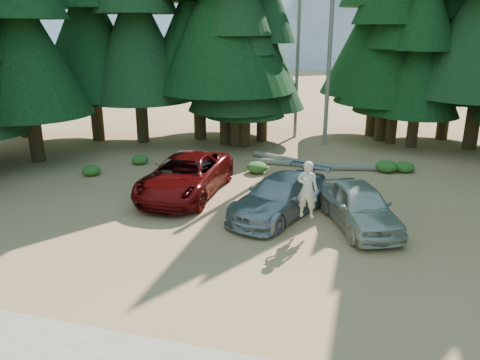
{
  "coord_description": "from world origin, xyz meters",
  "views": [
    {
      "loc": [
        3.16,
        -12.69,
        6.59
      ],
      "look_at": [
        -1.17,
        2.98,
        1.25
      ],
      "focal_mm": 35.0,
      "sensor_mm": 36.0,
      "label": 1
    }
  ],
  "objects_px": {
    "silver_minivan_center": "(280,196)",
    "frisbee_player": "(307,189)",
    "log_left": "(298,164)",
    "silver_minivan_right": "(359,206)",
    "log_mid": "(283,159)",
    "log_right": "(359,167)",
    "red_pickup": "(185,175)"
  },
  "relations": [
    {
      "from": "red_pickup",
      "to": "silver_minivan_right",
      "type": "distance_m",
      "value": 7.12
    },
    {
      "from": "silver_minivan_right",
      "to": "log_left",
      "type": "xyz_separation_m",
      "value": [
        -3.1,
        6.63,
        -0.61
      ]
    },
    {
      "from": "red_pickup",
      "to": "log_right",
      "type": "xyz_separation_m",
      "value": [
        6.78,
        5.34,
        -0.64
      ]
    },
    {
      "from": "log_left",
      "to": "silver_minivan_center",
      "type": "bearing_deg",
      "value": -85.58
    },
    {
      "from": "red_pickup",
      "to": "log_left",
      "type": "bearing_deg",
      "value": 52.85
    },
    {
      "from": "log_left",
      "to": "log_right",
      "type": "distance_m",
      "value": 2.91
    },
    {
      "from": "silver_minivan_right",
      "to": "log_left",
      "type": "distance_m",
      "value": 7.35
    },
    {
      "from": "silver_minivan_right",
      "to": "frisbee_player",
      "type": "bearing_deg",
      "value": -170.75
    },
    {
      "from": "red_pickup",
      "to": "log_right",
      "type": "relative_size",
      "value": 1.13
    },
    {
      "from": "silver_minivan_right",
      "to": "log_left",
      "type": "relative_size",
      "value": 1.09
    },
    {
      "from": "red_pickup",
      "to": "log_mid",
      "type": "distance_m",
      "value": 6.64
    },
    {
      "from": "red_pickup",
      "to": "silver_minivan_center",
      "type": "relative_size",
      "value": 1.18
    },
    {
      "from": "red_pickup",
      "to": "log_left",
      "type": "xyz_separation_m",
      "value": [
        3.87,
        5.2,
        -0.67
      ]
    },
    {
      "from": "silver_minivan_center",
      "to": "log_left",
      "type": "xyz_separation_m",
      "value": [
        -0.27,
        6.36,
        -0.57
      ]
    },
    {
      "from": "red_pickup",
      "to": "frisbee_player",
      "type": "distance_m",
      "value": 5.91
    },
    {
      "from": "silver_minivan_right",
      "to": "log_left",
      "type": "height_order",
      "value": "silver_minivan_right"
    },
    {
      "from": "frisbee_player",
      "to": "log_right",
      "type": "distance_m",
      "value": 8.13
    },
    {
      "from": "silver_minivan_right",
      "to": "log_mid",
      "type": "relative_size",
      "value": 1.22
    },
    {
      "from": "log_mid",
      "to": "log_left",
      "type": "bearing_deg",
      "value": -15.03
    },
    {
      "from": "log_left",
      "to": "log_right",
      "type": "xyz_separation_m",
      "value": [
        2.91,
        0.14,
        0.02
      ]
    },
    {
      "from": "silver_minivan_right",
      "to": "log_mid",
      "type": "distance_m",
      "value": 8.36
    },
    {
      "from": "silver_minivan_center",
      "to": "log_left",
      "type": "relative_size",
      "value": 1.22
    },
    {
      "from": "silver_minivan_center",
      "to": "silver_minivan_right",
      "type": "xyz_separation_m",
      "value": [
        2.83,
        -0.27,
        0.04
      ]
    },
    {
      "from": "silver_minivan_right",
      "to": "red_pickup",
      "type": "bearing_deg",
      "value": 144.51
    },
    {
      "from": "silver_minivan_center",
      "to": "frisbee_player",
      "type": "height_order",
      "value": "frisbee_player"
    },
    {
      "from": "frisbee_player",
      "to": "silver_minivan_right",
      "type": "bearing_deg",
      "value": -138.71
    },
    {
      "from": "silver_minivan_center",
      "to": "frisbee_player",
      "type": "bearing_deg",
      "value": -29.46
    },
    {
      "from": "silver_minivan_center",
      "to": "frisbee_player",
      "type": "relative_size",
      "value": 2.57
    },
    {
      "from": "red_pickup",
      "to": "log_right",
      "type": "bearing_deg",
      "value": 37.73
    },
    {
      "from": "log_right",
      "to": "frisbee_player",
      "type": "bearing_deg",
      "value": -112.91
    },
    {
      "from": "frisbee_player",
      "to": "log_right",
      "type": "bearing_deg",
      "value": -92.56
    },
    {
      "from": "silver_minivan_center",
      "to": "silver_minivan_right",
      "type": "distance_m",
      "value": 2.84
    }
  ]
}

